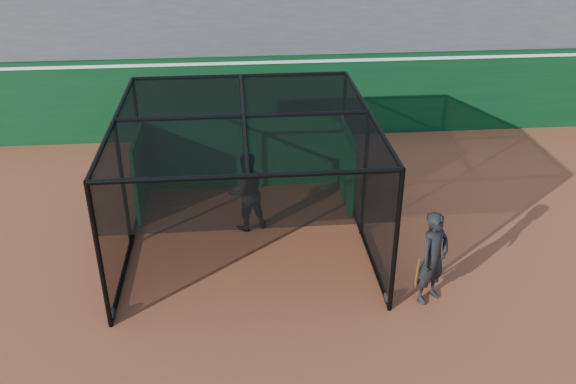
{
  "coord_description": "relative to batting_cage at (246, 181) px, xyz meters",
  "views": [
    {
      "loc": [
        -0.39,
        -9.06,
        7.29
      ],
      "look_at": [
        0.61,
        2.0,
        1.4
      ],
      "focal_mm": 38.0,
      "sensor_mm": 36.0,
      "label": 1
    }
  ],
  "objects": [
    {
      "name": "outfield_wall",
      "position": [
        0.24,
        6.0,
        -0.16
      ],
      "size": [
        50.0,
        0.5,
        2.5
      ],
      "color": "#093316",
      "rests_on": "ground"
    },
    {
      "name": "ground",
      "position": [
        0.24,
        -2.5,
        -1.45
      ],
      "size": [
        120.0,
        120.0,
        0.0
      ],
      "primitive_type": "plane",
      "color": "brown",
      "rests_on": "ground"
    },
    {
      "name": "on_deck_player",
      "position": [
        3.38,
        -2.45,
        -0.52
      ],
      "size": [
        0.81,
        0.75,
        1.87
      ],
      "color": "black",
      "rests_on": "ground"
    },
    {
      "name": "batting_cage",
      "position": [
        0.0,
        0.0,
        0.0
      ],
      "size": [
        5.21,
        5.51,
        2.91
      ],
      "color": "black",
      "rests_on": "ground"
    },
    {
      "name": "batter",
      "position": [
        0.01,
        0.5,
        -0.53
      ],
      "size": [
        1.05,
        0.91,
        1.83
      ],
      "primitive_type": "imported",
      "rotation": [
        0.0,
        0.0,
        3.42
      ],
      "color": "black",
      "rests_on": "ground"
    }
  ]
}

